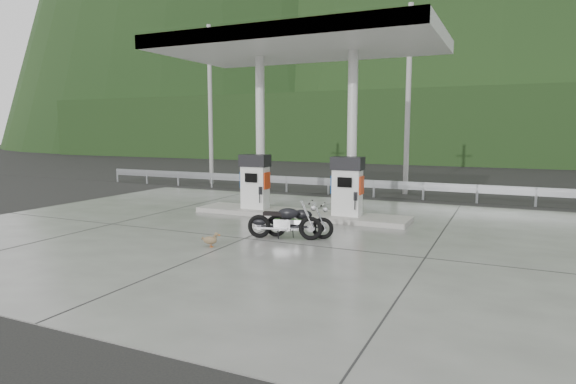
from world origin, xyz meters
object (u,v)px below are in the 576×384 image
at_px(gas_pump_left, 255,182).
at_px(gas_pump_right, 347,186).
at_px(motorcycle_right, 285,222).
at_px(duck, 210,240).
at_px(motorcycle_left, 299,222).

xyz_separation_m(gas_pump_left, gas_pump_right, (3.20, 0.00, 0.00)).
bearing_deg(motorcycle_right, duck, -142.84).
distance_m(gas_pump_right, motorcycle_right, 3.23).
relative_size(gas_pump_left, duck, 4.21).
relative_size(motorcycle_left, duck, 3.91).
xyz_separation_m(gas_pump_left, motorcycle_left, (2.82, -2.82, -0.65)).
relative_size(gas_pump_left, motorcycle_left, 1.08).
xyz_separation_m(gas_pump_right, motorcycle_left, (-0.38, -2.82, -0.65)).
bearing_deg(gas_pump_right, gas_pump_left, 180.00).
bearing_deg(motorcycle_right, gas_pump_right, 64.55).
height_order(gas_pump_left, duck, gas_pump_left).
distance_m(gas_pump_left, motorcycle_left, 4.04).
bearing_deg(gas_pump_left, motorcycle_right, -50.62).
height_order(gas_pump_left, motorcycle_right, gas_pump_left).
bearing_deg(duck, motorcycle_left, 42.02).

